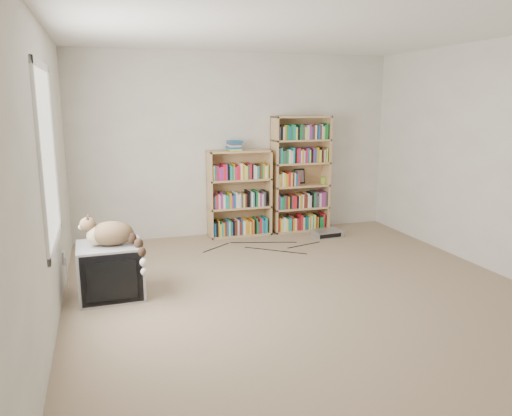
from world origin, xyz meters
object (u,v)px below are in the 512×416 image
object	(u,v)px
dvd_player	(327,233)
bookcase_short	(239,197)
bookcase_tall	(300,177)
cat	(115,237)
crt_tv	(111,270)

from	to	relation	value
dvd_player	bookcase_short	bearing A→B (deg)	152.76
bookcase_short	dvd_player	xyz separation A→B (m)	(1.14, -0.46, -0.50)
bookcase_tall	bookcase_short	distance (m)	0.94
bookcase_short	cat	bearing A→B (deg)	-132.07
crt_tv	cat	distance (m)	0.36
bookcase_tall	dvd_player	size ratio (longest dim) A/B	4.24
crt_tv	bookcase_short	world-z (taller)	bookcase_short
crt_tv	bookcase_tall	xyz separation A→B (m)	(2.70, 1.83, 0.53)
crt_tv	cat	size ratio (longest dim) A/B	1.01
cat	bookcase_tall	size ratio (longest dim) A/B	0.37
cat	bookcase_short	distance (m)	2.57
crt_tv	dvd_player	xyz separation A→B (m)	(2.93, 1.37, -0.21)
bookcase_tall	crt_tv	bearing A→B (deg)	-145.80
cat	bookcase_tall	world-z (taller)	bookcase_tall
cat	dvd_player	bearing A→B (deg)	31.48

